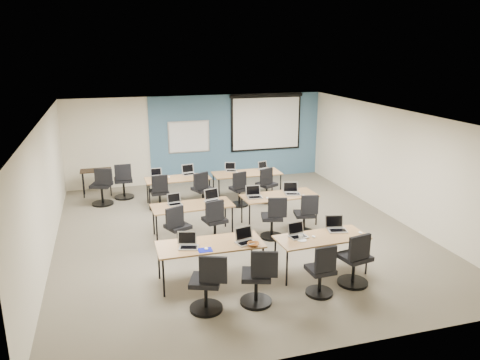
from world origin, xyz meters
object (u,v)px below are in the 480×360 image
object	(u,v)px
projector_screen	(266,119)
laptop_1	(245,239)
laptop_11	(263,168)
task_chair_11	(267,188)
training_table_front_left	(210,246)
laptop_6	(254,194)
laptop_4	(174,202)
laptop_8	(156,175)
whiteboard	(189,137)
training_table_mid_right	(279,197)
laptop_7	(292,191)
spare_chair_a	(124,184)
task_chair_9	(203,193)
training_table_mid_left	(192,207)
laptop_0	(188,244)
task_chair_2	(321,274)
task_chair_6	(273,221)
laptop_5	(212,198)
laptop_10	(231,169)
task_chair_8	(160,195)
task_chair_5	(215,224)
training_table_back_right	(247,174)
task_chair_7	(305,218)
task_chair_3	(355,263)
laptop_9	(188,172)
laptop_2	(297,233)
training_table_front_right	(322,239)
training_table_back_left	(178,180)
spare_chair_b	(102,189)
task_chair_0	(208,287)
laptop_3	(336,227)
utility_table	(96,173)

from	to	relation	value
projector_screen	laptop_1	size ratio (longest dim) A/B	6.97
laptop_11	task_chair_11	distance (m)	0.83
training_table_front_left	laptop_6	distance (m)	2.83
laptop_4	laptop_8	world-z (taller)	laptop_4
whiteboard	training_table_mid_right	size ratio (longest dim) A/B	0.71
laptop_7	spare_chair_a	xyz separation A→B (m)	(-3.80, 3.05, -0.37)
task_chair_9	laptop_8	bearing A→B (deg)	120.32
training_table_mid_left	laptop_0	bearing A→B (deg)	-104.92
laptop_1	spare_chair_a	size ratio (longest dim) A/B	0.34
laptop_1	task_chair_2	bearing A→B (deg)	-55.26
task_chair_6	task_chair_9	xyz separation A→B (m)	(-1.09, 2.42, 0.01)
laptop_5	laptop_10	distance (m)	2.72
laptop_6	task_chair_8	distance (m)	2.69
training_table_mid_right	task_chair_6	distance (m)	0.94
laptop_0	task_chair_5	world-z (taller)	task_chair_5
laptop_11	training_table_back_right	bearing A→B (deg)	179.98
laptop_4	task_chair_7	xyz separation A→B (m)	(2.84, -0.79, -0.39)
task_chair_3	laptop_11	world-z (taller)	task_chair_3
laptop_9	laptop_11	world-z (taller)	laptop_9
training_table_mid_left	laptop_2	world-z (taller)	laptop_2
training_table_front_right	laptop_10	bearing A→B (deg)	91.33
training_table_back_left	laptop_0	distance (m)	4.53
task_chair_7	task_chair_11	world-z (taller)	task_chair_11
task_chair_8	task_chair_11	distance (m)	2.88
training_table_back_right	laptop_7	distance (m)	2.21
laptop_11	spare_chair_a	world-z (taller)	spare_chair_a
laptop_6	laptop_7	bearing A→B (deg)	5.01
training_table_front_left	task_chair_5	distance (m)	1.79
whiteboard	task_chair_6	xyz separation A→B (m)	(0.96, -4.94, -1.04)
task_chair_5	spare_chair_b	xyz separation A→B (m)	(-2.33, 3.26, 0.03)
task_chair_0	task_chair_8	xyz separation A→B (m)	(-0.15, 5.09, -0.02)
task_chair_0	laptop_9	size ratio (longest dim) A/B	2.99
training_table_front_right	spare_chair_b	bearing A→B (deg)	123.91
spare_chair_a	task_chair_7	bearing A→B (deg)	-44.90
whiteboard	task_chair_9	distance (m)	2.72
laptop_3	spare_chair_a	distance (m)	6.60
training_table_front_left	task_chair_6	xyz separation A→B (m)	(1.77, 1.53, -0.28)
laptop_1	task_chair_8	size ratio (longest dim) A/B	0.35
laptop_10	task_chair_11	size ratio (longest dim) A/B	0.30
training_table_front_right	laptop_8	distance (m)	5.59
task_chair_2	task_chair_8	xyz separation A→B (m)	(-2.11, 5.15, 0.01)
task_chair_0	spare_chair_a	xyz separation A→B (m)	(-1.00, 6.36, 0.00)
laptop_0	utility_table	world-z (taller)	laptop_0
task_chair_3	task_chair_5	xyz separation A→B (m)	(-1.94, 2.58, -0.02)
laptop_0	laptop_11	distance (m)	5.58
laptop_4	laptop_6	distance (m)	1.87
laptop_6	utility_table	bearing A→B (deg)	140.86
laptop_1	task_chair_11	world-z (taller)	task_chair_11
laptop_2	task_chair_7	bearing A→B (deg)	53.34
laptop_5	laptop_0	bearing A→B (deg)	-127.62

